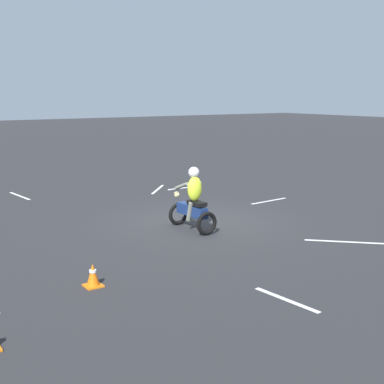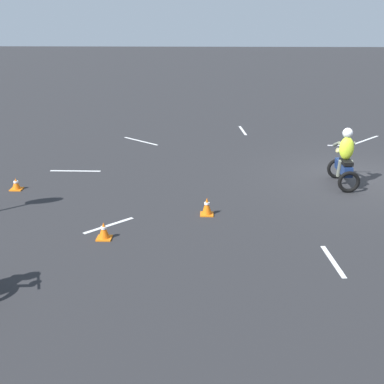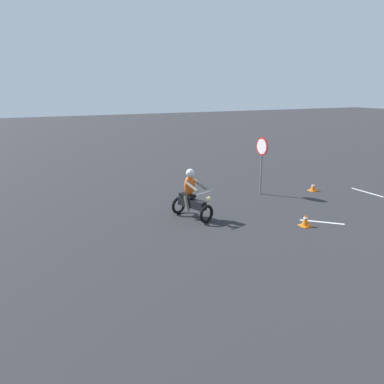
# 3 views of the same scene
# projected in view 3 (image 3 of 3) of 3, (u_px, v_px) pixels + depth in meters

# --- Properties ---
(motorcycle_rider_background) EXTENTS (1.55, 1.04, 1.66)m
(motorcycle_rider_background) POSITION_uv_depth(u_px,v_px,m) (191.00, 197.00, 12.26)
(motorcycle_rider_background) COLOR black
(motorcycle_rider_background) RESTS_ON ground
(stop_sign) EXTENTS (0.70, 0.08, 2.30)m
(stop_sign) POSITION_uv_depth(u_px,v_px,m) (262.00, 154.00, 14.82)
(stop_sign) COLOR slate
(stop_sign) RESTS_ON ground
(traffic_cone_near_right) EXTENTS (0.32, 0.32, 0.38)m
(traffic_cone_near_right) POSITION_uv_depth(u_px,v_px,m) (305.00, 221.00, 11.65)
(traffic_cone_near_right) COLOR orange
(traffic_cone_near_right) RESTS_ON ground
(traffic_cone_mid_left) EXTENTS (0.32, 0.32, 0.33)m
(traffic_cone_mid_left) POSITION_uv_depth(u_px,v_px,m) (313.00, 187.00, 15.68)
(traffic_cone_mid_left) COLOR orange
(traffic_cone_mid_left) RESTS_ON ground
(lane_stripe_e) EXTENTS (1.56, 0.10, 0.01)m
(lane_stripe_e) POSITION_uv_depth(u_px,v_px,m) (367.00, 192.00, 15.49)
(lane_stripe_e) COLOR silver
(lane_stripe_e) RESTS_ON ground
(lane_stripe_ne) EXTENTS (1.03, 1.05, 0.01)m
(lane_stripe_ne) POSITION_uv_depth(u_px,v_px,m) (322.00, 222.00, 12.05)
(lane_stripe_ne) COLOR silver
(lane_stripe_ne) RESTS_ON ground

